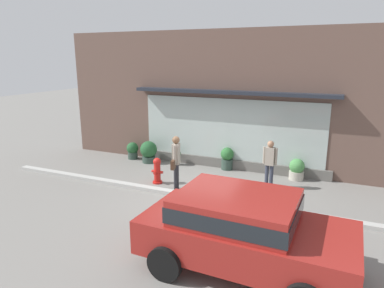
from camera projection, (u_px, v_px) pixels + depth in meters
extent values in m
plane|color=gray|center=(199.00, 196.00, 10.42)|extent=(60.00, 60.00, 0.00)
cube|color=#B2B2AD|center=(197.00, 197.00, 10.22)|extent=(14.00, 0.24, 0.12)
cube|color=brown|center=(233.00, 101.00, 12.65)|extent=(14.00, 0.36, 5.04)
cube|color=#ADBCB7|center=(229.00, 130.00, 12.75)|extent=(6.83, 0.03, 2.28)
cube|color=#232833|center=(230.00, 92.00, 12.26)|extent=(7.43, 0.56, 0.12)
cube|color=#605E59|center=(229.00, 164.00, 13.02)|extent=(7.23, 0.20, 0.36)
cylinder|color=red|center=(158.00, 182.00, 11.53)|extent=(0.32, 0.32, 0.06)
cylinder|color=red|center=(157.00, 173.00, 11.45)|extent=(0.22, 0.22, 0.60)
sphere|color=red|center=(157.00, 162.00, 11.36)|extent=(0.26, 0.26, 0.26)
cylinder|color=red|center=(153.00, 171.00, 11.50)|extent=(0.10, 0.09, 0.09)
cylinder|color=red|center=(161.00, 172.00, 11.38)|extent=(0.10, 0.09, 0.09)
cylinder|color=red|center=(155.00, 173.00, 11.31)|extent=(0.09, 0.10, 0.09)
cylinder|color=#232328|center=(176.00, 178.00, 10.78)|extent=(0.12, 0.12, 0.85)
cylinder|color=#232328|center=(177.00, 176.00, 10.92)|extent=(0.12, 0.12, 0.85)
cube|color=#9E9384|center=(176.00, 154.00, 10.67)|extent=(0.25, 0.30, 0.64)
sphere|color=brown|center=(176.00, 140.00, 10.56)|extent=(0.23, 0.23, 0.23)
cylinder|color=#9E9384|center=(174.00, 155.00, 10.49)|extent=(0.08, 0.08, 0.61)
cylinder|color=#9E9384|center=(178.00, 152.00, 10.84)|extent=(0.08, 0.08, 0.61)
cube|color=#472D1E|center=(173.00, 165.00, 10.48)|extent=(0.14, 0.25, 0.28)
cylinder|color=#333847|center=(267.00, 176.00, 11.06)|extent=(0.12, 0.12, 0.76)
cylinder|color=#333847|center=(271.00, 177.00, 11.00)|extent=(0.12, 0.12, 0.76)
cube|color=#9E9384|center=(270.00, 156.00, 10.87)|extent=(0.29, 0.21, 0.57)
sphere|color=#A37556|center=(271.00, 144.00, 10.77)|extent=(0.21, 0.21, 0.21)
cylinder|color=#9E9384|center=(264.00, 155.00, 10.94)|extent=(0.08, 0.08, 0.54)
cylinder|color=#9E9384|center=(276.00, 157.00, 10.78)|extent=(0.08, 0.08, 0.54)
cube|color=maroon|center=(246.00, 238.00, 6.68)|extent=(4.08, 2.00, 0.68)
cube|color=maroon|center=(237.00, 208.00, 6.62)|extent=(2.26, 1.80, 0.55)
cube|color=#1E2328|center=(237.00, 208.00, 6.62)|extent=(2.30, 1.82, 0.31)
cylinder|color=black|center=(318.00, 244.00, 7.10)|extent=(0.68, 0.20, 0.68)
cylinder|color=black|center=(205.00, 221.00, 8.12)|extent=(0.68, 0.20, 0.68)
cylinder|color=black|center=(165.00, 264.00, 6.43)|extent=(0.68, 0.20, 0.68)
cylinder|color=#33473D|center=(133.00, 155.00, 14.27)|extent=(0.39, 0.39, 0.28)
sphere|color=#23562D|center=(133.00, 148.00, 14.20)|extent=(0.48, 0.48, 0.48)
sphere|color=#DB4C7A|center=(130.00, 145.00, 14.17)|extent=(0.14, 0.14, 0.14)
sphere|color=#DB4C7A|center=(135.00, 146.00, 14.16)|extent=(0.13, 0.13, 0.13)
cylinder|color=#B7B2A3|center=(176.00, 161.00, 13.46)|extent=(0.28, 0.28, 0.30)
sphere|color=#23562D|center=(176.00, 154.00, 13.39)|extent=(0.36, 0.36, 0.36)
cylinder|color=#B7B2A3|center=(296.00, 175.00, 11.83)|extent=(0.49, 0.49, 0.30)
sphere|color=#4C934C|center=(297.00, 166.00, 11.75)|extent=(0.51, 0.51, 0.51)
sphere|color=#B266B7|center=(296.00, 162.00, 11.80)|extent=(0.09, 0.09, 0.09)
sphere|color=white|center=(293.00, 164.00, 11.80)|extent=(0.13, 0.13, 0.13)
cylinder|color=#33473D|center=(227.00, 164.00, 12.91)|extent=(0.42, 0.42, 0.39)
sphere|color=#2D6B33|center=(227.00, 154.00, 12.81)|extent=(0.48, 0.48, 0.48)
cylinder|color=#33473D|center=(149.00, 159.00, 13.78)|extent=(0.52, 0.52, 0.25)
sphere|color=#23562D|center=(149.00, 149.00, 13.68)|extent=(0.67, 0.67, 0.67)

